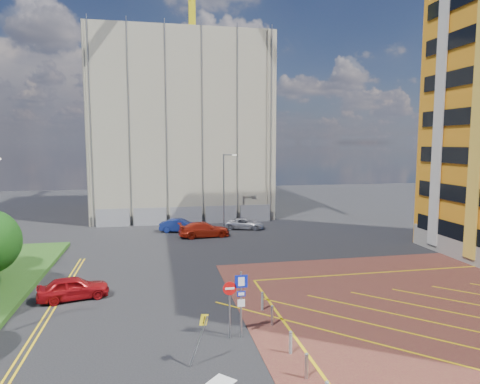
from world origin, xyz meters
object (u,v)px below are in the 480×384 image
object	(u,v)px
lamp_back	(224,187)
car_red_left	(73,288)
warning_sign	(201,333)
car_silver_back	(245,224)
sign_cluster	(237,298)
car_blue_back	(180,226)
car_red_back	(204,230)

from	to	relation	value
lamp_back	car_red_left	distance (m)	23.90
warning_sign	car_silver_back	distance (m)	28.42
car_silver_back	car_red_left	bearing A→B (deg)	160.48
sign_cluster	car_blue_back	distance (m)	24.91
warning_sign	car_red_back	world-z (taller)	warning_sign
car_red_left	car_silver_back	xyz separation A→B (m)	(14.18, 18.27, -0.11)
warning_sign	car_red_left	size ratio (longest dim) A/B	0.56
lamp_back	sign_cluster	size ratio (longest dim) A/B	2.50
car_red_left	lamp_back	bearing A→B (deg)	-44.63
lamp_back	car_red_back	distance (m)	6.74
lamp_back	car_red_left	size ratio (longest dim) A/B	1.99
sign_cluster	car_silver_back	world-z (taller)	sign_cluster
lamp_back	car_silver_back	size ratio (longest dim) A/B	1.94
sign_cluster	car_red_back	xyz separation A→B (m)	(0.97, 22.10, -1.23)
lamp_back	car_silver_back	world-z (taller)	lamp_back
car_red_back	car_blue_back	bearing A→B (deg)	33.37
sign_cluster	car_blue_back	xyz separation A→B (m)	(-1.22, 24.85, -1.27)
car_blue_back	car_red_back	xyz separation A→B (m)	(2.19, -2.75, 0.04)
car_red_back	lamp_back	bearing A→B (deg)	-34.92
car_red_left	car_blue_back	distance (m)	19.42
car_blue_back	warning_sign	bearing A→B (deg)	-165.43
car_blue_back	lamp_back	bearing A→B (deg)	-50.51
car_blue_back	car_red_back	size ratio (longest dim) A/B	0.83
car_red_left	car_blue_back	size ratio (longest dim) A/B	0.97
lamp_back	car_red_left	bearing A→B (deg)	-121.35
car_red_left	car_blue_back	xyz separation A→B (m)	(7.28, 18.00, -0.00)
car_silver_back	sign_cluster	bearing A→B (deg)	-174.44
warning_sign	car_red_left	xyz separation A→B (m)	(-6.56, 9.10, -0.75)
car_red_back	car_silver_back	bearing A→B (deg)	-62.45
lamp_back	car_silver_back	xyz separation A→B (m)	(1.89, -1.90, -3.79)
warning_sign	car_red_left	distance (m)	11.24
lamp_back	car_red_back	world-z (taller)	lamp_back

